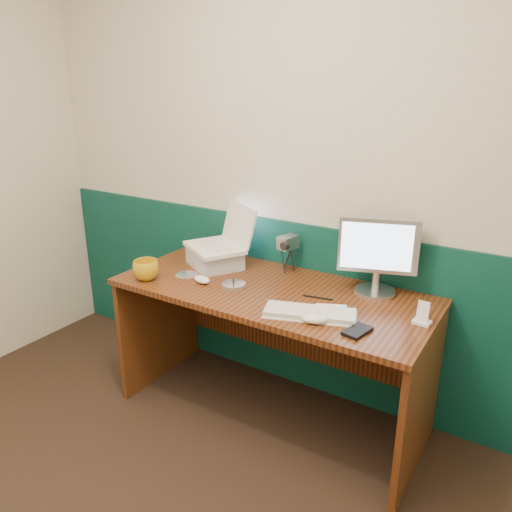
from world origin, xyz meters
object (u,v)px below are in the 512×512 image
Objects in this scene: desk at (271,354)px; monitor at (378,257)px; mug at (146,270)px; laptop at (214,226)px; keyboard at (310,314)px; camcorder at (288,255)px.

desk is 0.76m from monitor.
desk is 0.79m from mug.
monitor is 1.18m from mug.
laptop reaches higher than keyboard.
laptop is 2.46× the size of mug.
camcorder reaches higher than keyboard.
laptop is at bearing 139.90° from keyboard.
mug is at bearing -158.93° from desk.
desk is 0.76m from laptop.
desk is 4.86× the size of laptop.
keyboard is 2.12× the size of camcorder.
laptop is (-0.44, 0.11, 0.61)m from desk.
laptop is at bearing -146.16° from camcorder.
mug reaches higher than desk.
camcorder is at bearing 101.01° from desk.
monitor reaches higher than mug.
camcorder is at bearing 50.71° from laptop.
mug is at bearing -175.51° from monitor.
camcorder is at bearing 110.12° from keyboard.
desk is 0.54m from camcorder.
keyboard is 0.56m from camcorder.
monitor reaches higher than camcorder.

